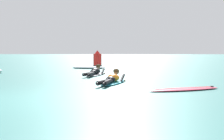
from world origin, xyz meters
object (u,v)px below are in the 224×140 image
(channel_marker_buoy, at_px, (97,60))
(surfer_near, at_px, (112,80))
(surfer_far, at_px, (95,72))
(drifting_surfboard, at_px, (185,89))

(channel_marker_buoy, bearing_deg, surfer_near, -82.59)
(surfer_near, xyz_separation_m, surfer_far, (-0.90, 3.31, 0.00))
(surfer_near, relative_size, channel_marker_buoy, 2.27)
(surfer_near, distance_m, channel_marker_buoy, 10.42)
(channel_marker_buoy, bearing_deg, surfer_far, -86.40)
(surfer_far, xyz_separation_m, channel_marker_buoy, (-0.44, 7.01, 0.32))
(surfer_far, height_order, drifting_surfboard, surfer_far)
(surfer_far, relative_size, drifting_surfboard, 1.14)
(drifting_surfboard, distance_m, channel_marker_buoy, 12.46)
(drifting_surfboard, bearing_deg, channel_marker_buoy, 106.45)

